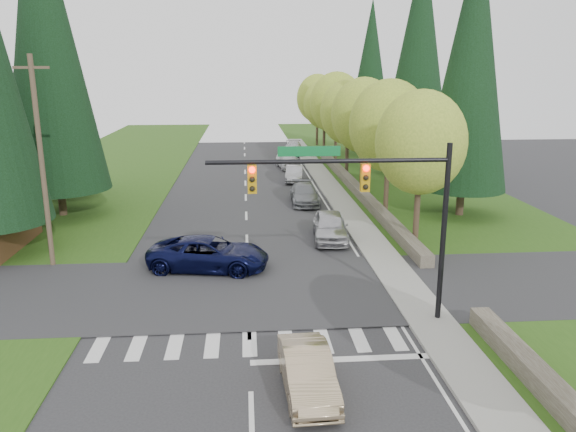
{
  "coord_description": "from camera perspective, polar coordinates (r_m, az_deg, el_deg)",
  "views": [
    {
      "loc": [
        -0.06,
        -14.78,
        9.29
      ],
      "look_at": [
        1.89,
        10.03,
        2.8
      ],
      "focal_mm": 35.0,
      "sensor_mm": 36.0,
      "label": 1
    }
  ],
  "objects": [
    {
      "name": "decid_tree_3",
      "position": [
        50.76,
        6.12,
        10.44
      ],
      "size": [
        5.0,
        5.0,
        8.55
      ],
      "color": "#38281C",
      "rests_on": "ground"
    },
    {
      "name": "curb_east",
      "position": [
        38.41,
        4.79,
        0.67
      ],
      "size": [
        0.2,
        80.0,
        0.13
      ],
      "primitive_type": "cube",
      "color": "gray",
      "rests_on": "ground"
    },
    {
      "name": "parked_car_b",
      "position": [
        40.18,
        1.69,
        2.24
      ],
      "size": [
        2.02,
        4.76,
        1.37
      ],
      "primitive_type": "imported",
      "rotation": [
        0.0,
        0.0,
        -0.02
      ],
      "color": "gray",
      "rests_on": "ground"
    },
    {
      "name": "conifer_e_c",
      "position": [
        64.33,
        8.39,
        14.46
      ],
      "size": [
        5.1,
        5.1,
        16.8
      ],
      "color": "#38281C",
      "rests_on": "ground"
    },
    {
      "name": "conifer_e_b",
      "position": [
        51.07,
        13.17,
        15.94
      ],
      "size": [
        6.12,
        6.12,
        19.8
      ],
      "color": "#38281C",
      "rests_on": "ground"
    },
    {
      "name": "grass_east",
      "position": [
        38.29,
        15.59,
        0.07
      ],
      "size": [
        14.0,
        110.0,
        0.06
      ],
      "primitive_type": "cube",
      "color": "#2A5015",
      "rests_on": "ground"
    },
    {
      "name": "sedan_champagne",
      "position": [
        17.19,
        2.0,
        -15.52
      ],
      "size": [
        1.58,
        4.07,
        1.32
      ],
      "primitive_type": "imported",
      "rotation": [
        0.0,
        0.0,
        0.05
      ],
      "color": "tan",
      "rests_on": "ground"
    },
    {
      "name": "sidewalk_east",
      "position": [
        38.55,
        6.04,
        0.69
      ],
      "size": [
        1.8,
        80.0,
        0.13
      ],
      "primitive_type": "cube",
      "color": "gray",
      "rests_on": "ground"
    },
    {
      "name": "parked_car_a",
      "position": [
        31.57,
        4.31,
        -1.04
      ],
      "size": [
        2.25,
        4.8,
        1.59
      ],
      "primitive_type": "imported",
      "rotation": [
        0.0,
        0.0,
        -0.08
      ],
      "color": "#B6B6BB",
      "rests_on": "ground"
    },
    {
      "name": "parked_car_c",
      "position": [
        48.27,
        0.64,
        4.32
      ],
      "size": [
        1.86,
        4.16,
        1.33
      ],
      "primitive_type": "imported",
      "rotation": [
        0.0,
        0.0,
        -0.12
      ],
      "color": "#AAA9AE",
      "rests_on": "ground"
    },
    {
      "name": "cross_street",
      "position": [
        24.6,
        -4.06,
        -7.61
      ],
      "size": [
        120.0,
        8.0,
        0.1
      ],
      "primitive_type": "cube",
      "color": "#28282B",
      "rests_on": "ground"
    },
    {
      "name": "traffic_signal",
      "position": [
        20.24,
        8.25,
        2.18
      ],
      "size": [
        8.7,
        0.37,
        6.8
      ],
      "color": "black",
      "rests_on": "ground"
    },
    {
      "name": "conifer_w_e",
      "position": [
        45.0,
        -23.35,
        14.75
      ],
      "size": [
        5.78,
        5.78,
        18.8
      ],
      "color": "#38281C",
      "rests_on": "ground"
    },
    {
      "name": "parked_car_e",
      "position": [
        63.65,
        0.65,
        6.87
      ],
      "size": [
        2.17,
        4.98,
        1.42
      ],
      "primitive_type": "imported",
      "rotation": [
        0.0,
        0.0,
        -0.04
      ],
      "color": "#BBBBC0",
      "rests_on": "ground"
    },
    {
      "name": "decid_tree_4",
      "position": [
        57.64,
        4.95,
        11.35
      ],
      "size": [
        5.4,
        5.4,
        9.18
      ],
      "color": "#38281C",
      "rests_on": "ground"
    },
    {
      "name": "stone_wall_north",
      "position": [
        46.48,
        6.34,
        3.43
      ],
      "size": [
        0.7,
        40.0,
        0.7
      ],
      "primitive_type": "cube",
      "color": "#4C4438",
      "rests_on": "ground"
    },
    {
      "name": "ground",
      "position": [
        17.46,
        -3.79,
        -17.57
      ],
      "size": [
        120.0,
        120.0,
        0.0
      ],
      "primitive_type": "plane",
      "color": "#28282B",
      "rests_on": "ground"
    },
    {
      "name": "conifer_e_a",
      "position": [
        37.52,
        18.12,
        14.69
      ],
      "size": [
        5.44,
        5.44,
        17.8
      ],
      "color": "#38281C",
      "rests_on": "ground"
    },
    {
      "name": "utility_pole",
      "position": [
        28.7,
        -23.75,
        5.07
      ],
      "size": [
        1.6,
        0.24,
        10.0
      ],
      "color": "#473828",
      "rests_on": "ground"
    },
    {
      "name": "decid_tree_6",
      "position": [
        71.47,
        3.02,
        11.85
      ],
      "size": [
        5.2,
        5.2,
        8.86
      ],
      "color": "#38281C",
      "rests_on": "ground"
    },
    {
      "name": "parked_car_d",
      "position": [
        54.75,
        0.02,
        5.69
      ],
      "size": [
        2.42,
        4.86,
        1.59
      ],
      "primitive_type": "imported",
      "rotation": [
        0.0,
        0.0,
        0.12
      ],
      "color": "silver",
      "rests_on": "ground"
    },
    {
      "name": "suv_navy",
      "position": [
        27.09,
        -8.04,
        -3.82
      ],
      "size": [
        6.08,
        3.6,
        1.59
      ],
      "primitive_type": "imported",
      "rotation": [
        0.0,
        0.0,
        1.39
      ],
      "color": "black",
      "rests_on": "ground"
    },
    {
      "name": "decid_tree_2",
      "position": [
        43.88,
        7.68,
        10.09
      ],
      "size": [
        5.0,
        5.0,
        8.82
      ],
      "color": "#38281C",
      "rests_on": "ground"
    },
    {
      "name": "conifer_w_c",
      "position": [
        38.72,
        -23.46,
        16.43
      ],
      "size": [
        6.46,
        6.46,
        20.8
      ],
      "color": "#38281C",
      "rests_on": "ground"
    },
    {
      "name": "decid_tree_0",
      "position": [
        30.46,
        13.35,
        7.26
      ],
      "size": [
        4.8,
        4.8,
        8.37
      ],
      "color": "#38281C",
      "rests_on": "ground"
    },
    {
      "name": "decid_tree_5",
      "position": [
        64.54,
        3.74,
        11.25
      ],
      "size": [
        4.8,
        4.8,
        8.3
      ],
      "color": "#38281C",
      "rests_on": "ground"
    },
    {
      "name": "decid_tree_1",
      "position": [
        37.15,
        10.24,
        8.99
      ],
      "size": [
        5.2,
        5.2,
        8.8
      ],
      "color": "#38281C",
      "rests_on": "ground"
    },
    {
      "name": "grass_west",
      "position": [
        38.25,
        -24.12,
        -0.7
      ],
      "size": [
        14.0,
        110.0,
        0.06
      ],
      "primitive_type": "cube",
      "color": "#2A5015",
      "rests_on": "ground"
    }
  ]
}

